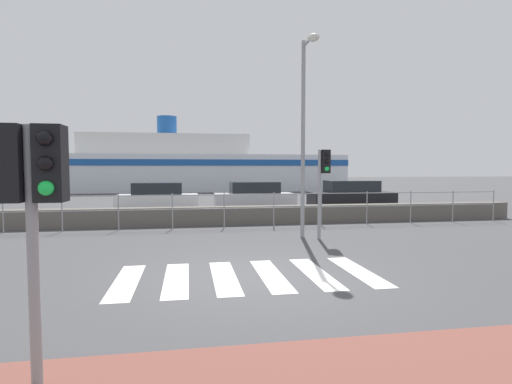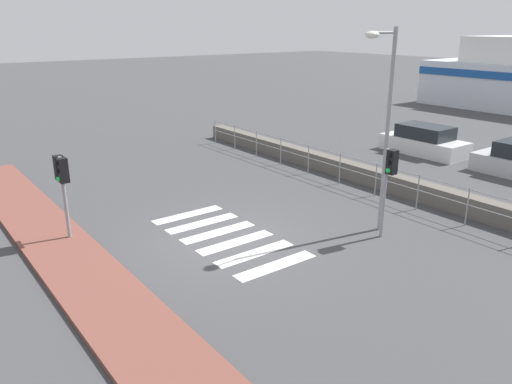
{
  "view_description": "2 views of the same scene",
  "coord_description": "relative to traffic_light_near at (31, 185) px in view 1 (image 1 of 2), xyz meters",
  "views": [
    {
      "loc": [
        -1.23,
        -7.47,
        2.08
      ],
      "look_at": [
        0.39,
        2.0,
        1.5
      ],
      "focal_mm": 28.0,
      "sensor_mm": 36.0,
      "label": 1
    },
    {
      "loc": [
        10.97,
        -7.3,
        5.81
      ],
      "look_at": [
        -0.03,
        1.0,
        1.2
      ],
      "focal_mm": 35.0,
      "sensor_mm": 36.0,
      "label": 2
    }
  ],
  "objects": [
    {
      "name": "ground_plane",
      "position": [
        2.59,
        3.69,
        -1.93
      ],
      "size": [
        160.0,
        160.0,
        0.0
      ],
      "primitive_type": "plane",
      "color": "#424244"
    },
    {
      "name": "parked_car_white",
      "position": [
        -0.15,
        16.74,
        -1.35
      ],
      "size": [
        3.99,
        1.74,
        1.35
      ],
      "color": "silver",
      "rests_on": "ground_plane"
    },
    {
      "name": "seawall",
      "position": [
        2.59,
        10.88,
        -1.6
      ],
      "size": [
        23.52,
        0.55,
        0.66
      ],
      "color": "#605B54",
      "rests_on": "ground_plane"
    },
    {
      "name": "ferry_boat",
      "position": [
        1.96,
        34.52,
        0.23
      ],
      "size": [
        26.1,
        8.23,
        6.87
      ],
      "color": "silver",
      "rests_on": "ground_plane"
    },
    {
      "name": "parked_car_silver",
      "position": [
        4.78,
        16.74,
        -1.35
      ],
      "size": [
        4.12,
        1.85,
        1.36
      ],
      "color": "#BCBCC1",
      "rests_on": "ground_plane"
    },
    {
      "name": "crosswalk",
      "position": [
        2.48,
        3.69,
        -1.93
      ],
      "size": [
        4.95,
        2.4,
        0.01
      ],
      "color": "silver",
      "rests_on": "ground_plane"
    },
    {
      "name": "traffic_light_near",
      "position": [
        0.0,
        0.0,
        0.0
      ],
      "size": [
        0.58,
        0.41,
        2.46
      ],
      "color": "gray",
      "rests_on": "ground_plane"
    },
    {
      "name": "streetlamp",
      "position": [
        4.73,
        7.46,
        1.69
      ],
      "size": [
        0.32,
        1.2,
        5.79
      ],
      "color": "gray",
      "rests_on": "ground_plane"
    },
    {
      "name": "parked_car_black",
      "position": [
        10.15,
        16.74,
        -1.33
      ],
      "size": [
        4.56,
        1.74,
        1.4
      ],
      "color": "black",
      "rests_on": "ground_plane"
    },
    {
      "name": "harbor_fence",
      "position": [
        2.59,
        10.01,
        -1.13
      ],
      "size": [
        21.2,
        0.04,
        1.22
      ],
      "color": "gray",
      "rests_on": "ground_plane"
    },
    {
      "name": "traffic_light_far",
      "position": [
        5.23,
        7.27,
        -0.01
      ],
      "size": [
        0.34,
        0.32,
        2.61
      ],
      "color": "gray",
      "rests_on": "ground_plane"
    }
  ]
}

